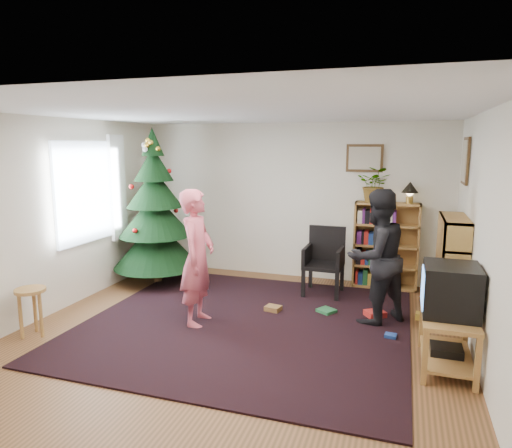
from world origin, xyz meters
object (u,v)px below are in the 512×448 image
(armchair, at_px, (325,258))
(potted_plant, at_px, (375,185))
(bookshelf_back, at_px, (386,244))
(christmas_tree, at_px, (155,220))
(person_by_chair, at_px, (377,257))
(picture_back, at_px, (365,158))
(picture_right, at_px, (466,161))
(person_standing, at_px, (197,258))
(bookshelf_right, at_px, (451,268))
(tv_stand, at_px, (447,336))
(crt_tv, at_px, (451,290))
(table_lamp, at_px, (410,189))
(stool, at_px, (31,299))

(armchair, xyz_separation_m, potted_plant, (0.63, 0.56, 1.04))
(bookshelf_back, bearing_deg, christmas_tree, -166.07)
(person_by_chair, bearing_deg, picture_back, -122.33)
(christmas_tree, height_order, armchair, christmas_tree)
(picture_right, bearing_deg, person_standing, -152.10)
(bookshelf_right, relative_size, tv_stand, 1.46)
(christmas_tree, bearing_deg, crt_tv, -21.31)
(potted_plant, distance_m, table_lamp, 0.50)
(armchair, xyz_separation_m, stool, (-2.90, -2.55, -0.09))
(crt_tv, xyz_separation_m, stool, (-4.42, -0.66, -0.36))
(crt_tv, bearing_deg, picture_back, 112.35)
(christmas_tree, height_order, potted_plant, christmas_tree)
(bookshelf_right, xyz_separation_m, person_standing, (-2.90, -1.05, 0.16))
(christmas_tree, height_order, person_by_chair, christmas_tree)
(picture_right, relative_size, potted_plant, 1.13)
(picture_back, relative_size, person_standing, 0.33)
(bookshelf_right, height_order, tv_stand, bookshelf_right)
(picture_back, distance_m, person_standing, 3.11)
(armchair, relative_size, person_by_chair, 0.59)
(bookshelf_back, height_order, potted_plant, potted_plant)
(christmas_tree, distance_m, tv_stand, 4.48)
(christmas_tree, bearing_deg, bookshelf_right, -3.97)
(crt_tv, relative_size, person_by_chair, 0.34)
(person_standing, relative_size, table_lamp, 5.11)
(picture_back, height_order, christmas_tree, christmas_tree)
(picture_back, bearing_deg, bookshelf_back, -19.72)
(person_by_chair, bearing_deg, table_lamp, -147.06)
(picture_back, bearing_deg, tv_stand, -67.59)
(picture_back, bearing_deg, christmas_tree, -162.11)
(bookshelf_right, height_order, stool, bookshelf_right)
(potted_plant, bearing_deg, stool, -138.53)
(bookshelf_right, distance_m, person_by_chair, 0.94)
(bookshelf_right, distance_m, table_lamp, 1.52)
(table_lamp, bearing_deg, potted_plant, 180.00)
(bookshelf_right, xyz_separation_m, tv_stand, (-0.12, -1.31, -0.34))
(bookshelf_right, bearing_deg, bookshelf_back, 35.36)
(bookshelf_back, relative_size, person_standing, 0.79)
(bookshelf_right, bearing_deg, picture_back, 42.89)
(picture_right, bearing_deg, picture_back, 151.31)
(picture_right, relative_size, christmas_tree, 0.25)
(bookshelf_back, height_order, stool, bookshelf_back)
(bookshelf_back, bearing_deg, picture_back, 160.28)
(bookshelf_back, height_order, person_by_chair, person_by_chair)
(picture_back, relative_size, bookshelf_back, 0.42)
(tv_stand, xyz_separation_m, crt_tv, (-0.00, -0.00, 0.47))
(bookshelf_back, xyz_separation_m, person_by_chair, (-0.06, -1.48, 0.16))
(tv_stand, xyz_separation_m, stool, (-4.42, -0.66, 0.11))
(picture_right, bearing_deg, person_by_chair, -138.37)
(stool, bearing_deg, picture_back, 44.15)
(bookshelf_back, bearing_deg, tv_stand, -74.26)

